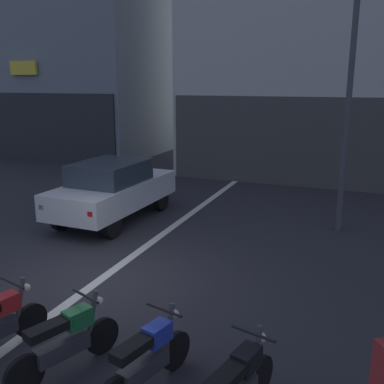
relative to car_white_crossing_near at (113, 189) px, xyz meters
name	(u,v)px	position (x,y,z in m)	size (l,w,h in m)	color
ground_plane	(98,281)	(1.76, -3.48, -0.89)	(120.00, 120.00, 0.00)	#2B2B30
lane_centre_line	(205,203)	(1.76, 2.52, -0.88)	(0.20, 18.00, 0.01)	silver
building_corner_left	(78,23)	(-8.21, 10.45, 5.79)	(8.77, 7.57, 13.38)	gray
building_mid_block	(300,30)	(3.21, 10.45, 4.99)	(8.15, 9.06, 11.77)	silver
car_white_crossing_near	(113,189)	(0.00, 0.00, 0.00)	(1.89, 4.15, 1.64)	black
street_lamp	(352,57)	(5.81, 1.37, 3.37)	(0.36, 0.36, 7.02)	#47474C
motorcycle_green_row_centre	(66,340)	(2.91, -5.91, -0.43)	(0.71, 1.59, 0.98)	black
motorcycle_blue_row_right_mid	(147,358)	(4.06, -5.87, -0.43)	(0.60, 1.63, 0.98)	black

